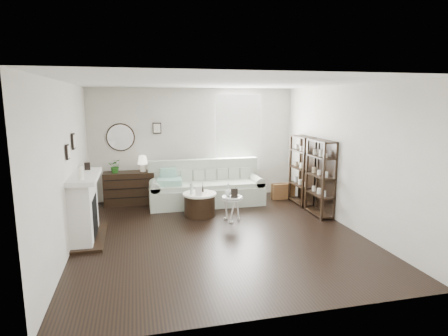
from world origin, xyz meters
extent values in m
plane|color=black|center=(0.00, 0.00, 0.00)|extent=(5.50, 5.50, 0.00)
plane|color=white|center=(0.00, 0.00, 2.70)|extent=(5.50, 5.50, 0.00)
plane|color=beige|center=(0.00, 2.75, 1.35)|extent=(5.00, 0.00, 5.00)
plane|color=beige|center=(0.00, -2.75, 1.35)|extent=(5.00, 0.00, 5.00)
plane|color=beige|center=(-2.50, 0.00, 1.35)|extent=(0.00, 5.50, 5.50)
plane|color=beige|center=(2.50, 0.00, 1.35)|extent=(0.00, 5.50, 5.50)
cube|color=white|center=(1.10, 2.73, 1.60)|extent=(1.00, 0.02, 1.80)
cube|color=white|center=(1.10, 2.67, 1.60)|extent=(1.15, 0.02, 1.90)
cylinder|color=silver|center=(-1.75, 2.72, 1.55)|extent=(0.60, 0.03, 0.60)
cube|color=black|center=(-0.90, 2.72, 1.75)|extent=(0.20, 0.03, 0.26)
cube|color=silver|center=(-2.33, 0.30, 0.55)|extent=(0.34, 1.20, 1.10)
cube|color=black|center=(-2.30, 0.30, 0.40)|extent=(0.30, 0.65, 0.70)
cube|color=silver|center=(-2.28, 0.30, 1.12)|extent=(0.44, 1.35, 0.08)
cube|color=black|center=(-2.25, 0.30, 0.03)|extent=(0.50, 1.40, 0.05)
cylinder|color=white|center=(-2.28, -0.15, 1.27)|extent=(0.08, 0.08, 0.22)
cube|color=black|center=(-2.28, 0.70, 1.23)|extent=(0.10, 0.03, 0.14)
cube|color=black|center=(-2.47, -0.05, 1.60)|extent=(0.03, 0.18, 0.24)
cube|color=black|center=(-2.47, 0.60, 1.70)|extent=(0.03, 0.22, 0.28)
cube|color=black|center=(2.33, 1.55, 0.80)|extent=(0.30, 0.80, 1.60)
cylinder|color=beige|center=(2.31, 1.30, 0.52)|extent=(0.08, 0.08, 0.11)
cylinder|color=beige|center=(2.31, 1.55, 0.52)|extent=(0.08, 0.08, 0.11)
cylinder|color=beige|center=(2.31, 1.80, 0.52)|extent=(0.08, 0.08, 0.11)
cylinder|color=beige|center=(2.31, 1.30, 0.92)|extent=(0.08, 0.08, 0.11)
cylinder|color=beige|center=(2.31, 1.55, 0.92)|extent=(0.08, 0.08, 0.11)
cylinder|color=beige|center=(2.31, 1.80, 0.92)|extent=(0.08, 0.08, 0.11)
cylinder|color=beige|center=(2.31, 1.30, 1.32)|extent=(0.08, 0.08, 0.11)
cylinder|color=beige|center=(2.31, 1.55, 1.32)|extent=(0.08, 0.08, 0.11)
cylinder|color=beige|center=(2.31, 1.80, 1.32)|extent=(0.08, 0.08, 0.11)
cube|color=black|center=(2.33, 0.65, 0.80)|extent=(0.30, 0.80, 1.60)
cylinder|color=beige|center=(2.31, 0.40, 0.52)|extent=(0.08, 0.08, 0.11)
cylinder|color=beige|center=(2.31, 0.65, 0.52)|extent=(0.08, 0.08, 0.11)
cylinder|color=beige|center=(2.31, 0.90, 0.52)|extent=(0.08, 0.08, 0.11)
cylinder|color=beige|center=(2.31, 0.40, 0.92)|extent=(0.08, 0.08, 0.11)
cylinder|color=beige|center=(2.31, 0.65, 0.92)|extent=(0.08, 0.08, 0.11)
cylinder|color=beige|center=(2.31, 0.90, 0.92)|extent=(0.08, 0.08, 0.11)
cylinder|color=beige|center=(2.31, 0.40, 1.32)|extent=(0.08, 0.08, 0.11)
cylinder|color=beige|center=(2.31, 0.65, 1.32)|extent=(0.08, 0.08, 0.11)
cylinder|color=beige|center=(2.31, 0.90, 1.32)|extent=(0.08, 0.08, 0.11)
cube|color=#ADB7A4|center=(0.15, 2.00, 0.21)|extent=(2.63, 0.91, 0.42)
cube|color=#ADB7A4|center=(0.15, 1.97, 0.48)|extent=(2.28, 0.73, 0.10)
cube|color=#ADB7A4|center=(0.15, 2.35, 0.62)|extent=(2.63, 0.20, 0.81)
cube|color=#ADB7A4|center=(-1.04, 2.00, 0.26)|extent=(0.22, 0.86, 0.53)
cube|color=#ADB7A4|center=(1.35, 2.00, 0.26)|extent=(0.22, 0.86, 0.53)
cube|color=#27906B|center=(-0.71, 1.95, 0.60)|extent=(0.58, 0.49, 0.14)
cube|color=brown|center=(2.09, 2.07, 0.19)|extent=(0.58, 0.20, 0.39)
cube|color=black|center=(-1.60, 2.47, 0.38)|extent=(1.14, 0.48, 0.76)
cube|color=black|center=(-1.60, 2.22, 0.21)|extent=(1.10, 0.01, 0.02)
cube|color=black|center=(-1.60, 2.22, 0.42)|extent=(1.10, 0.01, 0.02)
cube|color=black|center=(-1.60, 2.22, 0.63)|extent=(1.10, 0.01, 0.01)
imported|color=#24601B|center=(-1.89, 2.42, 0.92)|extent=(0.32, 0.29, 0.32)
cylinder|color=black|center=(-0.15, 1.17, 0.23)|extent=(0.65, 0.65, 0.45)
cylinder|color=white|center=(-0.15, 1.17, 0.47)|extent=(0.71, 0.71, 0.04)
cylinder|color=white|center=(0.43, 0.68, 0.50)|extent=(0.41, 0.41, 0.03)
cylinder|color=silver|center=(0.43, 0.68, 0.46)|extent=(0.42, 0.42, 0.02)
cylinder|color=silver|center=(0.43, 0.68, 0.24)|extent=(0.03, 0.03, 0.48)
cylinder|color=silver|center=(-0.33, 1.09, 0.63)|extent=(0.07, 0.07, 0.29)
cube|color=silver|center=(-0.20, 0.99, 0.58)|extent=(0.14, 0.06, 0.18)
cube|color=black|center=(0.44, 0.57, 0.60)|extent=(0.14, 0.08, 0.18)
camera|label=1|loc=(-1.41, -6.35, 2.41)|focal=30.00mm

